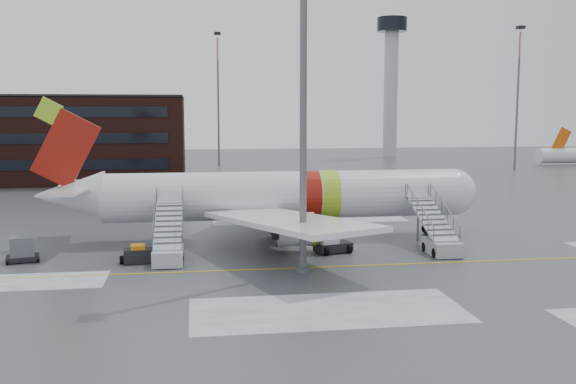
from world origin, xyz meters
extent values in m
plane|color=#494C4F|center=(0.00, 0.00, 0.00)|extent=(260.00, 260.00, 0.00)
cylinder|color=white|center=(-5.58, 8.72, 3.50)|extent=(28.00, 3.80, 3.80)
sphere|color=white|center=(8.42, 8.72, 3.50)|extent=(3.80, 3.80, 3.80)
cube|color=black|center=(9.46, 8.72, 4.00)|extent=(1.09, 1.60, 0.97)
cone|color=white|center=(-21.98, 8.72, 3.75)|extent=(5.20, 3.72, 3.72)
cube|color=maroon|center=(-22.08, 8.72, 7.30)|extent=(5.27, 0.30, 6.09)
cube|color=#A4D522|center=(-23.18, 8.72, 10.10)|extent=(2.16, 0.26, 2.16)
cube|color=white|center=(-21.78, 11.32, 4.40)|extent=(3.07, 4.85, 0.18)
cube|color=white|center=(-21.78, 6.12, 4.40)|extent=(3.07, 4.85, 0.18)
cube|color=white|center=(-6.58, 17.22, 2.90)|extent=(10.72, 15.97, 1.13)
cube|color=white|center=(-6.58, 0.22, 2.90)|extent=(10.72, 15.97, 1.13)
cylinder|color=white|center=(-5.08, 13.92, 1.55)|extent=(3.40, 2.10, 2.10)
cylinder|color=white|center=(-5.08, 3.52, 1.55)|extent=(3.40, 2.10, 2.10)
cylinder|color=#595B60|center=(6.42, 8.72, 0.90)|extent=(0.20, 0.20, 1.80)
cylinder|color=black|center=(6.42, 8.72, 0.45)|extent=(0.90, 0.56, 0.90)
cylinder|color=black|center=(-6.08, 11.12, 0.45)|extent=(0.90, 0.56, 0.90)
cylinder|color=black|center=(-6.08, 6.32, 0.45)|extent=(0.90, 0.56, 0.90)
cube|color=#A1A3A8|center=(4.68, 1.42, 0.55)|extent=(2.00, 3.20, 1.00)
cube|color=#A1A3A8|center=(4.68, 3.52, 2.23)|extent=(1.90, 5.87, 2.52)
cube|color=#A1A3A8|center=(4.68, 6.82, 3.40)|extent=(1.90, 1.40, 0.15)
cylinder|color=#595B60|center=(4.68, 6.42, 1.70)|extent=(0.16, 0.16, 3.40)
cylinder|color=black|center=(3.78, 0.42, 0.35)|extent=(0.25, 0.70, 0.70)
cylinder|color=black|center=(5.58, 2.42, 0.35)|extent=(0.25, 0.70, 0.70)
cube|color=#B1B4B9|center=(-14.44, 1.42, 0.55)|extent=(2.00, 3.20, 1.00)
cube|color=#B1B4B9|center=(-14.44, 3.52, 2.23)|extent=(1.90, 5.87, 2.52)
cube|color=#B1B4B9|center=(-14.44, 6.82, 3.40)|extent=(1.90, 1.40, 0.15)
cylinder|color=#595B60|center=(-14.44, 6.42, 1.70)|extent=(0.16, 0.16, 3.40)
cylinder|color=black|center=(-15.34, 0.42, 0.35)|extent=(0.25, 0.70, 0.70)
cylinder|color=black|center=(-13.54, 2.42, 0.35)|extent=(0.25, 0.70, 0.70)
cube|color=black|center=(-2.82, 3.18, 0.41)|extent=(2.84, 2.03, 0.64)
cube|color=silver|center=(-3.26, 3.05, 1.05)|extent=(1.59, 1.59, 0.82)
cube|color=black|center=(-3.26, 3.05, 1.37)|extent=(1.38, 1.45, 0.14)
cylinder|color=black|center=(-3.53, 2.31, 0.32)|extent=(0.44, 0.69, 0.64)
cylinder|color=black|center=(-1.77, 2.81, 0.32)|extent=(0.44, 0.69, 0.64)
cylinder|color=black|center=(-3.88, 3.54, 0.32)|extent=(0.44, 0.69, 0.64)
cylinder|color=black|center=(-2.12, 4.05, 0.32)|extent=(0.44, 0.69, 0.64)
cube|color=black|center=(-24.21, 3.54, 0.24)|extent=(2.41, 1.99, 0.33)
cube|color=#57595F|center=(-24.21, 3.54, 1.00)|extent=(1.83, 1.76, 1.43)
cylinder|color=black|center=(-25.17, 2.87, 0.14)|extent=(0.24, 0.32, 0.29)
cylinder|color=black|center=(-23.26, 4.21, 0.14)|extent=(0.24, 0.32, 0.29)
cube|color=black|center=(-16.44, 1.94, 0.51)|extent=(1.93, 1.25, 0.92)
cube|color=orange|center=(-16.44, 1.94, 1.06)|extent=(1.00, 1.08, 0.37)
cylinder|color=black|center=(-17.18, 1.94, 0.28)|extent=(0.96, 0.62, 0.55)
cylinder|color=black|center=(-15.70, 1.94, 0.28)|extent=(0.96, 0.62, 0.55)
cylinder|color=#595B60|center=(-5.92, -2.00, 10.68)|extent=(0.44, 0.44, 21.37)
cylinder|color=#595B60|center=(-5.92, -2.00, 0.15)|extent=(0.90, 0.90, 0.30)
cylinder|color=#B2B5BA|center=(30.00, 95.00, 14.00)|extent=(3.00, 3.00, 28.00)
cylinder|color=black|center=(30.00, 95.00, 28.50)|extent=(6.40, 6.40, 3.00)
cylinder|color=#595B60|center=(42.00, 62.00, 9.60)|extent=(0.36, 0.36, 19.20)
cylinder|color=#CC7272|center=(42.00, 62.00, 21.12)|extent=(0.32, 0.32, 4.32)
cube|color=black|center=(42.00, 62.00, 24.00)|extent=(1.20, 1.20, 0.50)
cylinder|color=#595B60|center=(-8.00, 78.00, 9.60)|extent=(0.36, 0.36, 19.20)
cylinder|color=#CC7272|center=(-8.00, 78.00, 21.12)|extent=(0.32, 0.32, 4.32)
cube|color=black|center=(-8.00, 78.00, 24.00)|extent=(1.20, 1.20, 0.50)
camera|label=1|loc=(-12.63, -41.07, 10.13)|focal=40.00mm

